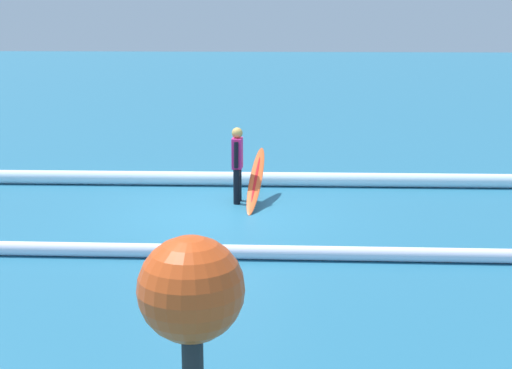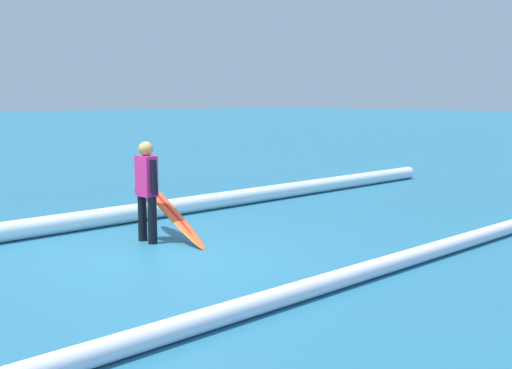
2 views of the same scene
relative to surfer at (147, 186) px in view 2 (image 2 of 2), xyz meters
The scene contains 4 objects.
ground_plane 1.29m from the surfer, 70.46° to the left, with size 181.75×181.75×0.00m, color #25698A.
surfer is the anchor object (origin of this frame).
surfboard 0.53m from the surfer, behind, with size 0.35×2.06×1.01m.
wave_crest_midground 3.64m from the surfer, 96.28° to the left, with size 0.22×0.22×24.45m, color white.
Camera 2 is at (4.83, 7.38, 2.20)m, focal length 45.07 mm.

